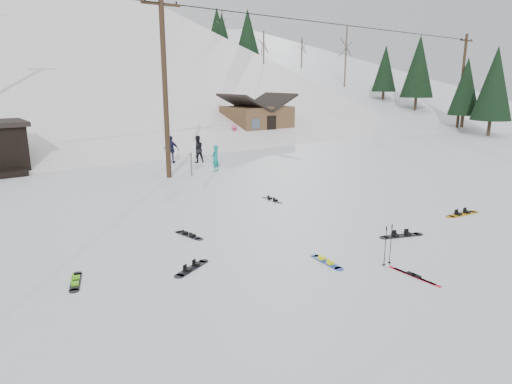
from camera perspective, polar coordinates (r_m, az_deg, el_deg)
ground at (r=11.92m, az=10.64°, el=-10.90°), size 200.00×200.00×0.00m
ski_slope at (r=65.05m, az=-27.84°, el=-2.78°), size 60.00×85.24×65.97m
ridge_right at (r=75.20m, az=2.48°, el=1.73°), size 45.66×93.98×54.59m
treeline_right at (r=66.27m, az=5.60°, el=9.64°), size 20.00×60.00×10.00m
utility_pole at (r=23.53m, az=-11.32°, el=13.03°), size 2.00×0.26×9.00m
utility_pole_right at (r=48.53m, az=24.35°, el=12.46°), size 2.00×0.26×9.00m
trail_sign at (r=23.93m, az=-8.11°, el=4.98°), size 0.50×0.09×1.85m
cabin at (r=39.00m, az=0.11°, el=8.87°), size 5.39×4.40×3.77m
hero_snowboard at (r=12.97m, az=8.78°, el=-8.59°), size 0.36×1.32×0.09m
hero_skis at (r=12.64m, az=19.14°, el=-9.87°), size 0.12×1.56×0.08m
ski_poles at (r=12.93m, az=16.18°, el=-6.39°), size 0.32×0.08×1.15m
board_scatter_a at (r=12.54m, az=-8.03°, el=-9.38°), size 1.28×0.75×0.10m
board_scatter_b at (r=15.05m, az=-8.39°, el=-5.35°), size 0.45×1.27×0.09m
board_scatter_c at (r=12.51m, az=-21.61°, el=-10.35°), size 0.59×1.23×0.09m
board_scatter_d at (r=15.58m, az=17.72°, el=-5.19°), size 1.48×0.74×0.11m
board_scatter_e at (r=18.82m, az=24.39°, el=-2.50°), size 1.66×0.48×0.12m
board_scatter_f at (r=19.16m, az=2.09°, el=-0.97°), size 0.28×1.34×0.09m
skier_teal at (r=25.06m, az=-5.10°, el=4.19°), size 0.63×0.54×1.45m
skier_dark at (r=27.94m, az=-7.34°, el=5.34°), size 0.89×0.75×1.64m
skier_pink at (r=35.73m, az=-2.73°, el=7.20°), size 1.01×0.63×1.49m
skier_navy at (r=27.99m, az=-10.54°, el=5.24°), size 0.93×0.99×1.64m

